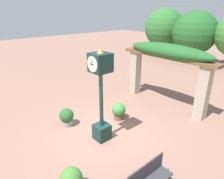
# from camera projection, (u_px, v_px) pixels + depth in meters

# --- Properties ---
(ground_plane) EXTENTS (60.00, 60.00, 0.00)m
(ground_plane) POSITION_uv_depth(u_px,v_px,m) (102.00, 132.00, 7.95)
(ground_plane) COLOR #8E6656
(pedestal_clock) EXTENTS (0.62, 0.67, 3.39)m
(pedestal_clock) POSITION_uv_depth(u_px,v_px,m) (101.00, 93.00, 6.86)
(pedestal_clock) COLOR #14332D
(pedestal_clock) RESTS_ON ground
(pergola) EXTENTS (4.97, 1.05, 3.08)m
(pergola) POSITION_uv_depth(u_px,v_px,m) (167.00, 58.00, 9.45)
(pergola) COLOR #A89E89
(pergola) RESTS_ON ground
(potted_plant_near_left) EXTENTS (0.61, 0.61, 0.75)m
(potted_plant_near_left) POSITION_uv_depth(u_px,v_px,m) (119.00, 111.00, 8.77)
(potted_plant_near_left) COLOR brown
(potted_plant_near_left) RESTS_ON ground
(potted_plant_far_left) EXTENTS (0.59, 0.59, 0.76)m
(potted_plant_far_left) POSITION_uv_depth(u_px,v_px,m) (67.00, 117.00, 8.27)
(potted_plant_far_left) COLOR gray
(potted_plant_far_left) RESTS_ON ground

